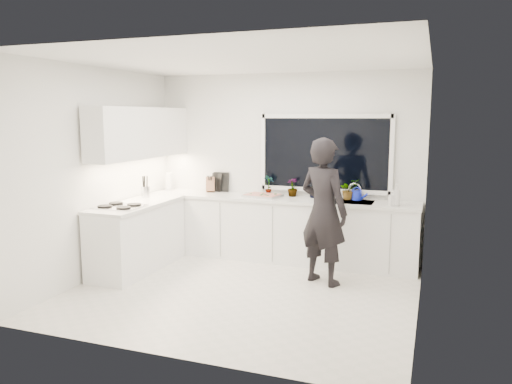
% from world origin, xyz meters
% --- Properties ---
extents(floor, '(4.00, 3.50, 0.02)m').
position_xyz_m(floor, '(0.00, 0.00, -0.01)').
color(floor, beige).
rests_on(floor, ground).
extents(wall_back, '(4.00, 0.02, 2.70)m').
position_xyz_m(wall_back, '(0.00, 1.76, 1.35)').
color(wall_back, white).
rests_on(wall_back, ground).
extents(wall_left, '(0.02, 3.50, 2.70)m').
position_xyz_m(wall_left, '(-2.01, 0.00, 1.35)').
color(wall_left, white).
rests_on(wall_left, ground).
extents(wall_right, '(0.02, 3.50, 2.70)m').
position_xyz_m(wall_right, '(2.01, 0.00, 1.35)').
color(wall_right, white).
rests_on(wall_right, ground).
extents(ceiling, '(4.00, 3.50, 0.02)m').
position_xyz_m(ceiling, '(0.00, 0.00, 2.71)').
color(ceiling, white).
rests_on(ceiling, wall_back).
extents(window, '(1.80, 0.02, 1.00)m').
position_xyz_m(window, '(0.60, 1.73, 1.55)').
color(window, black).
rests_on(window, wall_back).
extents(base_cabinets_back, '(3.92, 0.58, 0.88)m').
position_xyz_m(base_cabinets_back, '(0.00, 1.45, 0.44)').
color(base_cabinets_back, white).
rests_on(base_cabinets_back, floor).
extents(base_cabinets_left, '(0.58, 1.60, 0.88)m').
position_xyz_m(base_cabinets_left, '(-1.67, 0.35, 0.44)').
color(base_cabinets_left, white).
rests_on(base_cabinets_left, floor).
extents(countertop_back, '(3.94, 0.62, 0.04)m').
position_xyz_m(countertop_back, '(0.00, 1.44, 0.90)').
color(countertop_back, silver).
rests_on(countertop_back, base_cabinets_back).
extents(countertop_left, '(0.62, 1.60, 0.04)m').
position_xyz_m(countertop_left, '(-1.67, 0.35, 0.90)').
color(countertop_left, silver).
rests_on(countertop_left, base_cabinets_left).
extents(upper_cabinets, '(0.34, 2.10, 0.70)m').
position_xyz_m(upper_cabinets, '(-1.79, 0.70, 1.85)').
color(upper_cabinets, white).
rests_on(upper_cabinets, wall_left).
extents(sink, '(0.58, 0.42, 0.14)m').
position_xyz_m(sink, '(1.05, 1.45, 0.87)').
color(sink, silver).
rests_on(sink, countertop_back).
extents(faucet, '(0.03, 0.03, 0.22)m').
position_xyz_m(faucet, '(1.05, 1.65, 1.03)').
color(faucet, silver).
rests_on(faucet, countertop_back).
extents(stovetop, '(0.56, 0.48, 0.03)m').
position_xyz_m(stovetop, '(-1.69, -0.00, 0.94)').
color(stovetop, black).
rests_on(stovetop, countertop_left).
extents(person, '(0.79, 0.68, 1.82)m').
position_xyz_m(person, '(0.83, 0.64, 0.91)').
color(person, black).
rests_on(person, floor).
extents(pizza_tray, '(0.56, 0.45, 0.03)m').
position_xyz_m(pizza_tray, '(-0.24, 1.42, 0.94)').
color(pizza_tray, silver).
rests_on(pizza_tray, countertop_back).
extents(pizza, '(0.51, 0.40, 0.01)m').
position_xyz_m(pizza, '(-0.24, 1.42, 0.95)').
color(pizza, '#AC1622').
rests_on(pizza, pizza_tray).
extents(watering_can, '(0.16, 0.16, 0.13)m').
position_xyz_m(watering_can, '(1.09, 1.61, 0.98)').
color(watering_can, '#1627D0').
rests_on(watering_can, countertop_back).
extents(paper_towel_roll, '(0.13, 0.13, 0.26)m').
position_xyz_m(paper_towel_roll, '(-1.85, 1.55, 1.05)').
color(paper_towel_roll, silver).
rests_on(paper_towel_roll, countertop_back).
extents(knife_block, '(0.16, 0.14, 0.22)m').
position_xyz_m(knife_block, '(-1.15, 1.59, 1.03)').
color(knife_block, '#8A6140').
rests_on(knife_block, countertop_back).
extents(utensil_crock, '(0.16, 0.16, 0.16)m').
position_xyz_m(utensil_crock, '(-1.81, 0.80, 1.00)').
color(utensil_crock, silver).
rests_on(utensil_crock, countertop_left).
extents(picture_frame_large, '(0.21, 0.11, 0.28)m').
position_xyz_m(picture_frame_large, '(-1.09, 1.69, 1.06)').
color(picture_frame_large, black).
rests_on(picture_frame_large, countertop_back).
extents(picture_frame_small, '(0.25, 0.05, 0.30)m').
position_xyz_m(picture_frame_small, '(-1.01, 1.69, 1.07)').
color(picture_frame_small, black).
rests_on(picture_frame_small, countertop_back).
extents(herb_plants, '(1.44, 0.34, 0.31)m').
position_xyz_m(herb_plants, '(0.56, 1.61, 1.06)').
color(herb_plants, '#26662D').
rests_on(herb_plants, countertop_back).
extents(soap_bottles, '(0.17, 0.13, 0.29)m').
position_xyz_m(soap_bottles, '(1.63, 1.30, 1.05)').
color(soap_bottles, '#D8BF66').
rests_on(soap_bottles, countertop_back).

